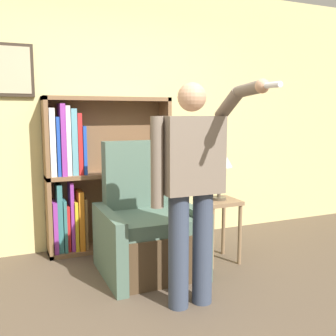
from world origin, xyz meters
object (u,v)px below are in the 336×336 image
side_table (218,214)px  armchair (147,231)px  bookcase (92,177)px  table_lamp (220,158)px  person_standing (192,181)px

side_table → armchair: bearing=174.3°
bookcase → table_lamp: size_ratio=3.00×
bookcase → side_table: size_ratio=2.61×
person_standing → table_lamp: 0.94m
person_standing → bookcase: bearing=104.9°
armchair → side_table: bearing=-5.7°
side_table → table_lamp: bearing=-135.0°
person_standing → side_table: size_ratio=2.69×
armchair → side_table: size_ratio=1.91×
person_standing → table_lamp: person_standing is taller
side_table → table_lamp: 0.54m
person_standing → side_table: (0.64, 0.69, -0.47)m
armchair → table_lamp: size_ratio=2.21×
side_table → person_standing: bearing=-132.6°
armchair → table_lamp: (0.71, -0.07, 0.65)m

